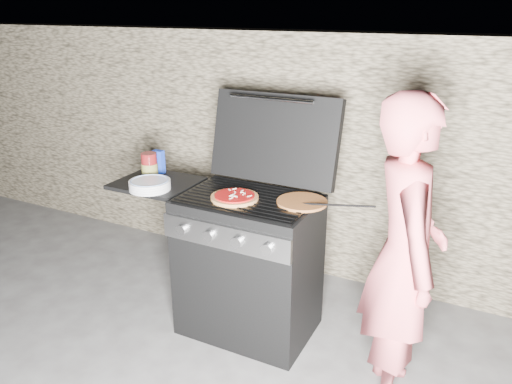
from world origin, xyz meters
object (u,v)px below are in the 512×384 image
at_px(gas_grill, 214,257).
at_px(pizza_topped, 235,197).
at_px(person, 404,257).
at_px(sauce_jar, 149,165).

bearing_deg(gas_grill, pizza_topped, -19.46).
relative_size(gas_grill, person, 0.82).
relative_size(sauce_jar, person, 0.10).
xyz_separation_m(pizza_topped, person, (1.00, -0.09, -0.11)).
distance_m(gas_grill, sauce_jar, 0.74).
relative_size(gas_grill, pizza_topped, 4.81).
height_order(gas_grill, pizza_topped, pizza_topped).
bearing_deg(person, gas_grill, 60.35).
distance_m(pizza_topped, person, 1.01).
height_order(pizza_topped, sauce_jar, sauce_jar).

